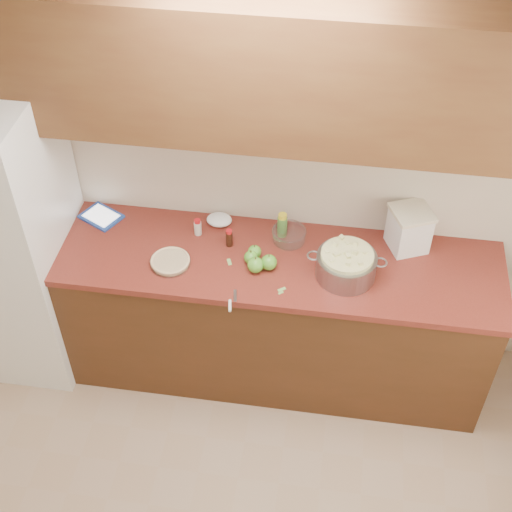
# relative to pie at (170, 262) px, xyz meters

# --- Properties ---
(room_shell) EXTENTS (3.60, 3.60, 3.60)m
(room_shell) POSITION_rel_pie_xyz_m (0.46, -1.36, 0.36)
(room_shell) COLOR tan
(room_shell) RESTS_ON ground
(counter_run) EXTENTS (2.64, 0.68, 0.92)m
(counter_run) POSITION_rel_pie_xyz_m (0.46, 0.12, -0.48)
(counter_run) COLOR #482614
(counter_run) RESTS_ON ground
(upper_cabinets) EXTENTS (2.60, 0.34, 0.70)m
(upper_cabinets) POSITION_rel_pie_xyz_m (0.46, 0.27, 1.01)
(upper_cabinets) COLOR brown
(upper_cabinets) RESTS_ON room_shell
(fridge) EXTENTS (0.70, 0.70, 1.80)m
(fridge) POSITION_rel_pie_xyz_m (-0.98, 0.08, -0.04)
(fridge) COLOR white
(fridge) RESTS_ON ground
(pie) EXTENTS (0.22, 0.22, 0.04)m
(pie) POSITION_rel_pie_xyz_m (0.00, 0.00, 0.00)
(pie) COLOR silver
(pie) RESTS_ON counter_run
(colander) EXTENTS (0.42, 0.31, 0.16)m
(colander) POSITION_rel_pie_xyz_m (0.93, 0.06, 0.06)
(colander) COLOR gray
(colander) RESTS_ON counter_run
(flour_canister) EXTENTS (0.27, 0.27, 0.25)m
(flour_canister) POSITION_rel_pie_xyz_m (1.25, 0.33, 0.11)
(flour_canister) COLOR white
(flour_canister) RESTS_ON counter_run
(tablet) EXTENTS (0.27, 0.25, 0.02)m
(tablet) POSITION_rel_pie_xyz_m (-0.48, 0.31, -0.01)
(tablet) COLOR #21449E
(tablet) RESTS_ON counter_run
(paring_knife) EXTENTS (0.04, 0.16, 0.01)m
(paring_knife) POSITION_rel_pie_xyz_m (0.37, -0.24, -0.01)
(paring_knife) COLOR gray
(paring_knife) RESTS_ON counter_run
(lemon_bottle) EXTENTS (0.06, 0.06, 0.15)m
(lemon_bottle) POSITION_rel_pie_xyz_m (0.56, 0.32, 0.05)
(lemon_bottle) COLOR #4C8C38
(lemon_bottle) RESTS_ON counter_run
(cinnamon_shaker) EXTENTS (0.04, 0.04, 0.10)m
(cinnamon_shaker) POSITION_rel_pie_xyz_m (0.10, 0.26, 0.03)
(cinnamon_shaker) COLOR beige
(cinnamon_shaker) RESTS_ON counter_run
(vanilla_bottle) EXTENTS (0.04, 0.04, 0.11)m
(vanilla_bottle) POSITION_rel_pie_xyz_m (0.29, 0.19, 0.03)
(vanilla_bottle) COLOR black
(vanilla_bottle) RESTS_ON counter_run
(mixing_bowl) EXTENTS (0.19, 0.19, 0.07)m
(mixing_bowl) POSITION_rel_pie_xyz_m (0.60, 0.28, 0.02)
(mixing_bowl) COLOR silver
(mixing_bowl) RESTS_ON counter_run
(paper_towel) EXTENTS (0.16, 0.14, 0.06)m
(paper_towel) POSITION_rel_pie_xyz_m (0.20, 0.36, 0.01)
(paper_towel) COLOR white
(paper_towel) RESTS_ON counter_run
(apple_left) EXTENTS (0.08, 0.08, 0.09)m
(apple_left) POSITION_rel_pie_xyz_m (0.42, 0.08, 0.02)
(apple_left) COLOR #529F2B
(apple_left) RESTS_ON counter_run
(apple_center) EXTENTS (0.07, 0.07, 0.09)m
(apple_center) POSITION_rel_pie_xyz_m (0.44, 0.12, 0.02)
(apple_center) COLOR #529F2B
(apple_center) RESTS_ON counter_run
(apple_front) EXTENTS (0.09, 0.09, 0.10)m
(apple_front) POSITION_rel_pie_xyz_m (0.46, 0.02, 0.03)
(apple_front) COLOR #529F2B
(apple_front) RESTS_ON counter_run
(apple_extra) EXTENTS (0.09, 0.09, 0.10)m
(apple_extra) POSITION_rel_pie_xyz_m (0.53, 0.05, 0.02)
(apple_extra) COLOR #529F2B
(apple_extra) RESTS_ON counter_run
(peel_a) EXTENTS (0.04, 0.05, 0.00)m
(peel_a) POSITION_rel_pie_xyz_m (0.31, 0.06, -0.02)
(peel_a) COLOR #86BC5B
(peel_a) RESTS_ON counter_run
(peel_b) EXTENTS (0.05, 0.04, 0.00)m
(peel_b) POSITION_rel_pie_xyz_m (0.61, -0.10, -0.02)
(peel_b) COLOR #86BC5B
(peel_b) RESTS_ON counter_run
(peel_c) EXTENTS (0.03, 0.03, 0.00)m
(peel_c) POSITION_rel_pie_xyz_m (0.61, -0.12, -0.02)
(peel_c) COLOR #86BC5B
(peel_c) RESTS_ON counter_run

